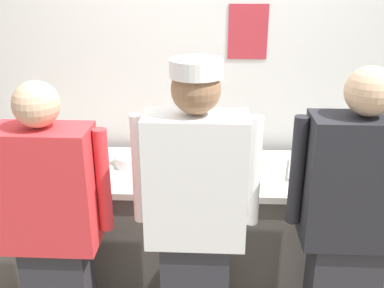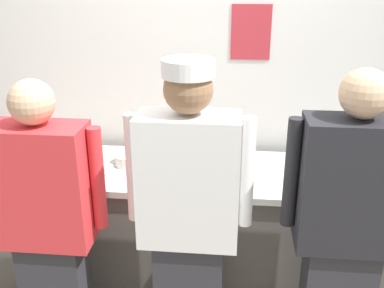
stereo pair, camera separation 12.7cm
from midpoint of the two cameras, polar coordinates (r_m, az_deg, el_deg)
wall_back at (r=3.14m, az=4.05°, el=7.93°), size 4.42×0.11×2.73m
prep_counter at (r=3.05m, az=3.29°, el=-11.12°), size 2.82×0.70×0.91m
chef_near_left at (r=2.42m, az=-16.35°, el=-10.19°), size 0.60×0.24×1.64m
chef_center at (r=2.25m, az=1.21°, el=-9.84°), size 0.62×0.24×1.74m
chef_far_right at (r=2.36m, az=20.42°, el=-10.39°), size 0.62×0.24×1.71m
plate_stack_front at (r=2.92m, az=-6.53°, el=-1.91°), size 0.21×0.21×0.07m
mixing_bowl_steel at (r=2.83m, az=6.17°, el=-2.00°), size 0.31×0.31×0.13m
sheet_tray at (r=2.88m, az=17.80°, el=-3.76°), size 0.49×0.42×0.02m
squeeze_bottle_primary at (r=2.98m, az=1.16°, el=-0.17°), size 0.06×0.06×0.19m
squeeze_bottle_secondary at (r=3.00m, az=-19.49°, el=-1.21°), size 0.06×0.06×0.20m
ramekin_red_sauce at (r=2.66m, az=0.31°, el=-4.59°), size 0.10×0.10×0.04m
ramekin_green_sauce at (r=2.82m, az=-9.65°, el=-3.22°), size 0.09×0.09×0.05m
ramekin_yellow_sauce at (r=2.84m, az=24.26°, el=-4.79°), size 0.09×0.09×0.04m
chefs_knife at (r=3.08m, az=-12.78°, el=-1.68°), size 0.28×0.03×0.02m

